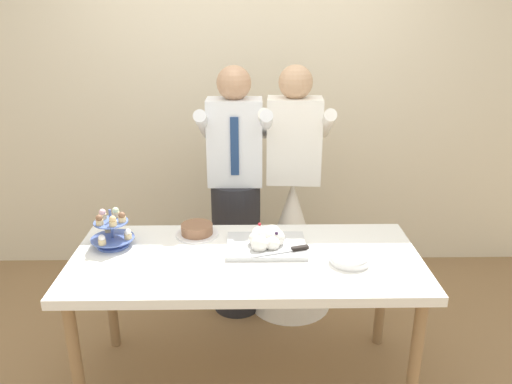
{
  "coord_description": "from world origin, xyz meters",
  "views": [
    {
      "loc": [
        0.02,
        -2.3,
        1.99
      ],
      "look_at": [
        0.05,
        0.15,
        1.07
      ],
      "focal_mm": 35.2,
      "sensor_mm": 36.0,
      "label": 1
    }
  ],
  "objects_px": {
    "main_cake_tray": "(267,241)",
    "round_cake": "(197,230)",
    "dessert_table": "(246,269)",
    "plate_stack": "(350,259)",
    "person_groom": "(236,208)",
    "cupcake_stand": "(112,231)",
    "person_bride": "(292,228)"
  },
  "relations": [
    {
      "from": "dessert_table",
      "to": "person_groom",
      "type": "height_order",
      "value": "person_groom"
    },
    {
      "from": "round_cake",
      "to": "person_groom",
      "type": "bearing_deg",
      "value": 66.18
    },
    {
      "from": "dessert_table",
      "to": "round_cake",
      "type": "xyz_separation_m",
      "value": [
        -0.28,
        0.27,
        0.1
      ]
    },
    {
      "from": "plate_stack",
      "to": "dessert_table",
      "type": "bearing_deg",
      "value": 172.29
    },
    {
      "from": "main_cake_tray",
      "to": "round_cake",
      "type": "relative_size",
      "value": 1.79
    },
    {
      "from": "main_cake_tray",
      "to": "dessert_table",
      "type": "bearing_deg",
      "value": -137.95
    },
    {
      "from": "main_cake_tray",
      "to": "round_cake",
      "type": "bearing_deg",
      "value": 156.73
    },
    {
      "from": "plate_stack",
      "to": "main_cake_tray",
      "type": "bearing_deg",
      "value": 157.57
    },
    {
      "from": "plate_stack",
      "to": "person_bride",
      "type": "height_order",
      "value": "person_bride"
    },
    {
      "from": "main_cake_tray",
      "to": "plate_stack",
      "type": "xyz_separation_m",
      "value": [
        0.41,
        -0.17,
        -0.02
      ]
    },
    {
      "from": "cupcake_stand",
      "to": "person_bride",
      "type": "height_order",
      "value": "person_bride"
    },
    {
      "from": "dessert_table",
      "to": "main_cake_tray",
      "type": "relative_size",
      "value": 4.18
    },
    {
      "from": "round_cake",
      "to": "person_groom",
      "type": "distance_m",
      "value": 0.52
    },
    {
      "from": "main_cake_tray",
      "to": "person_bride",
      "type": "distance_m",
      "value": 0.73
    },
    {
      "from": "cupcake_stand",
      "to": "person_groom",
      "type": "distance_m",
      "value": 0.89
    },
    {
      "from": "dessert_table",
      "to": "plate_stack",
      "type": "height_order",
      "value": "plate_stack"
    },
    {
      "from": "main_cake_tray",
      "to": "round_cake",
      "type": "xyz_separation_m",
      "value": [
        -0.39,
        0.17,
        -0.01
      ]
    },
    {
      "from": "dessert_table",
      "to": "plate_stack",
      "type": "bearing_deg",
      "value": -7.71
    },
    {
      "from": "main_cake_tray",
      "to": "person_bride",
      "type": "height_order",
      "value": "person_bride"
    },
    {
      "from": "plate_stack",
      "to": "person_bride",
      "type": "xyz_separation_m",
      "value": [
        -0.22,
        0.83,
        -0.21
      ]
    },
    {
      "from": "cupcake_stand",
      "to": "person_groom",
      "type": "relative_size",
      "value": 0.14
    },
    {
      "from": "person_groom",
      "to": "person_bride",
      "type": "xyz_separation_m",
      "value": [
        0.37,
        0.03,
        -0.16
      ]
    },
    {
      "from": "dessert_table",
      "to": "round_cake",
      "type": "distance_m",
      "value": 0.4
    },
    {
      "from": "dessert_table",
      "to": "person_bride",
      "type": "height_order",
      "value": "person_bride"
    },
    {
      "from": "plate_stack",
      "to": "round_cake",
      "type": "distance_m",
      "value": 0.87
    },
    {
      "from": "plate_stack",
      "to": "person_groom",
      "type": "bearing_deg",
      "value": 126.3
    },
    {
      "from": "plate_stack",
      "to": "round_cake",
      "type": "height_order",
      "value": "round_cake"
    },
    {
      "from": "cupcake_stand",
      "to": "plate_stack",
      "type": "xyz_separation_m",
      "value": [
        1.24,
        -0.21,
        -0.07
      ]
    },
    {
      "from": "main_cake_tray",
      "to": "person_groom",
      "type": "distance_m",
      "value": 0.66
    },
    {
      "from": "main_cake_tray",
      "to": "person_bride",
      "type": "bearing_deg",
      "value": 73.76
    },
    {
      "from": "person_groom",
      "to": "cupcake_stand",
      "type": "bearing_deg",
      "value": -137.14
    },
    {
      "from": "person_groom",
      "to": "person_bride",
      "type": "relative_size",
      "value": 1.0
    }
  ]
}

